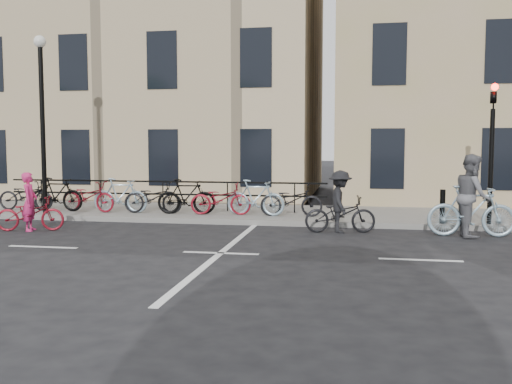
% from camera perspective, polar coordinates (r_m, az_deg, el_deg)
% --- Properties ---
extents(ground, '(120.00, 120.00, 0.00)m').
position_cam_1_polar(ground, '(11.88, -3.55, -6.14)').
color(ground, black).
rests_on(ground, ground).
extents(sidewalk, '(46.00, 4.00, 0.15)m').
position_cam_1_polar(sidewalk, '(18.73, -11.19, -1.90)').
color(sidewalk, slate).
rests_on(sidewalk, ground).
extents(building_west, '(20.00, 10.00, 10.00)m').
position_cam_1_polar(building_west, '(27.16, -15.98, 10.85)').
color(building_west, '#CEB48B').
rests_on(building_west, sidewalk).
extents(traffic_light, '(0.18, 0.30, 3.90)m').
position_cam_1_polar(traffic_light, '(16.05, 22.54, 5.19)').
color(traffic_light, black).
rests_on(traffic_light, sidewalk).
extents(lamp_post, '(0.36, 0.36, 5.28)m').
position_cam_1_polar(lamp_post, '(18.28, -20.63, 8.43)').
color(lamp_post, black).
rests_on(lamp_post, sidewalk).
extents(bollard_east, '(0.14, 0.14, 0.90)m').
position_cam_1_polar(bollard_east, '(15.84, 18.14, -1.39)').
color(bollard_east, black).
rests_on(bollard_east, sidewalk).
extents(parked_bikes, '(10.40, 1.23, 1.05)m').
position_cam_1_polar(parked_bikes, '(17.52, -10.22, -0.48)').
color(parked_bikes, black).
rests_on(parked_bikes, sidewalk).
extents(cyclist_pink, '(1.81, 1.04, 1.52)m').
position_cam_1_polar(cyclist_pink, '(15.86, -21.67, -1.75)').
color(cyclist_pink, maroon).
rests_on(cyclist_pink, ground).
extents(cyclist_grey, '(2.10, 1.00, 2.01)m').
position_cam_1_polar(cyclist_grey, '(14.75, 20.77, -1.08)').
color(cyclist_grey, '#8FABBC').
rests_on(cyclist_grey, ground).
extents(cyclist_dark, '(1.85, 1.10, 1.59)m').
position_cam_1_polar(cyclist_dark, '(14.62, 8.41, -1.61)').
color(cyclist_dark, black).
rests_on(cyclist_dark, ground).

